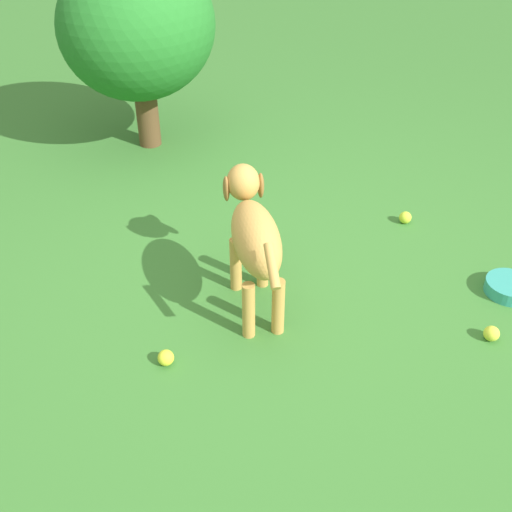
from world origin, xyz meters
name	(u,v)px	position (x,y,z in m)	size (l,w,h in m)	color
ground	(282,296)	(0.00, 0.00, 0.00)	(14.00, 14.00, 0.00)	#38722D
dog	(254,234)	(-0.08, 0.10, 0.37)	(0.70, 0.51, 0.56)	#C69347
tennis_ball_0	(166,358)	(-0.58, 0.27, 0.03)	(0.07, 0.07, 0.07)	yellow
tennis_ball_1	(491,334)	(0.09, -0.91, 0.03)	(0.07, 0.07, 0.07)	#CED83A
tennis_ball_2	(405,218)	(0.85, -0.38, 0.03)	(0.07, 0.07, 0.07)	#C0DA34
water_bowl	(509,287)	(0.45, -0.95, 0.03)	(0.22, 0.22, 0.06)	teal
shrub_near	(138,27)	(1.13, 1.41, 0.76)	(1.02, 0.91, 1.20)	brown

